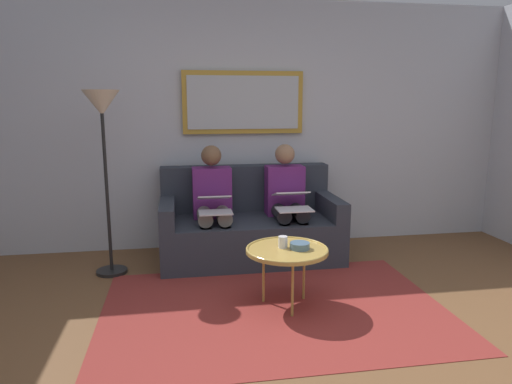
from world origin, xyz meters
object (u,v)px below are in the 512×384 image
cup (283,242)px  person_right (213,201)px  couch (249,226)px  person_left (287,198)px  laptop_silver (215,204)px  laptop_white (292,200)px  standing_lamp (103,124)px  framed_mirror (243,102)px  bowl (300,246)px  coffee_table (287,251)px

cup → person_right: 1.20m
couch → person_left: size_ratio=1.55×
couch → laptop_silver: 0.58m
laptop_white → standing_lamp: size_ratio=0.23×
cup → laptop_white: bearing=-108.3°
framed_mirror → person_left: (-0.37, 0.46, -0.94)m
cup → standing_lamp: size_ratio=0.05×
bowl → person_right: bearing=-63.8°
coffee_table → laptop_silver: laptop_silver is taller
couch → person_right: (0.37, 0.07, 0.30)m
cup → laptop_white: 0.93m
laptop_white → bowl: bearing=79.7°
cup → standing_lamp: standing_lamp is taller
cup → coffee_table: bearing=123.5°
bowl → coffee_table: bearing=-8.6°
framed_mirror → coffee_table: 1.95m
couch → laptop_silver: couch is taller
coffee_table → laptop_silver: 1.04m
laptop_silver → standing_lamp: (0.96, -0.04, 0.74)m
laptop_white → standing_lamp: 1.85m
laptop_white → person_right: 0.78m
laptop_silver → framed_mirror: bearing=-117.9°
cup → person_right: (0.45, -1.11, 0.10)m
framed_mirror → bowl: (-0.20, 1.62, -1.07)m
coffee_table → framed_mirror: bearing=-86.2°
coffee_table → standing_lamp: size_ratio=0.38×
cup → bowl: size_ratio=0.59×
couch → standing_lamp: 1.72m
couch → coffee_table: 1.23m
laptop_silver → person_right: bearing=-90.0°
laptop_white → laptop_silver: 0.74m
framed_mirror → coffee_table: (-0.11, 1.61, -1.10)m
coffee_table → cup: bearing=-56.5°
laptop_silver → laptop_white: bearing=-179.5°
coffee_table → bowl: 0.10m
framed_mirror → laptop_silver: (0.37, 0.70, -0.92)m
bowl → person_right: person_right is taller
couch → standing_lamp: size_ratio=1.06×
coffee_table → laptop_silver: (0.48, -0.91, 0.18)m
framed_mirror → cup: bearing=93.0°
framed_mirror → laptop_silver: bearing=62.1°
couch → cup: size_ratio=19.57×
couch → person_left: bearing=169.6°
couch → standing_lamp: standing_lamp is taller
bowl → laptop_silver: laptop_silver is taller
person_right → couch: bearing=-169.6°
bowl → person_left: size_ratio=0.13×
person_left → standing_lamp: 1.87m
bowl → person_left: 1.18m
cup → couch: bearing=-86.1°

